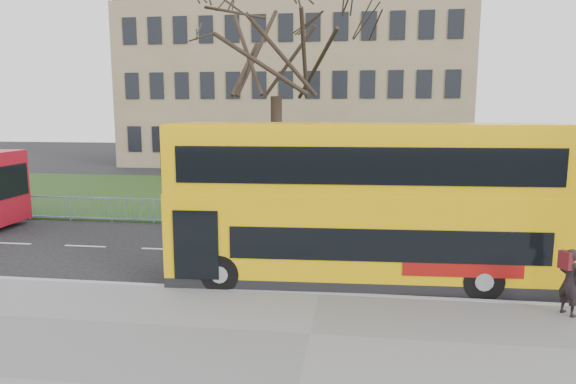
% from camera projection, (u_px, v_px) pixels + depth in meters
% --- Properties ---
extents(ground, '(120.00, 120.00, 0.00)m').
position_uv_depth(ground, '(323.00, 279.00, 15.36)').
color(ground, black).
rests_on(ground, ground).
extents(kerb, '(80.00, 0.20, 0.14)m').
position_uv_depth(kerb, '(319.00, 295.00, 13.84)').
color(kerb, gray).
rests_on(kerb, ground).
extents(grass_verge, '(80.00, 15.40, 0.08)m').
position_uv_depth(grass_verge, '(340.00, 197.00, 29.35)').
color(grass_verge, '#213915').
rests_on(grass_verge, ground).
extents(guard_railing, '(40.00, 0.12, 1.10)m').
position_uv_depth(guard_railing, '(334.00, 216.00, 21.73)').
color(guard_railing, '#718DC8').
rests_on(guard_railing, ground).
extents(bare_tree, '(9.27, 9.27, 13.25)m').
position_uv_depth(bare_tree, '(276.00, 74.00, 24.48)').
color(bare_tree, black).
rests_on(bare_tree, grass_verge).
extents(civic_building, '(30.00, 15.00, 14.00)m').
position_uv_depth(civic_building, '(297.00, 89.00, 49.16)').
color(civic_building, '#857054').
rests_on(civic_building, ground).
extents(yellow_bus, '(11.01, 3.11, 4.57)m').
position_uv_depth(yellow_bus, '(362.00, 200.00, 14.66)').
color(yellow_bus, '#E8AF09').
rests_on(yellow_bus, ground).
extents(pedestrian, '(0.64, 0.71, 1.63)m').
position_uv_depth(pedestrian, '(570.00, 282.00, 12.25)').
color(pedestrian, black).
rests_on(pedestrian, pavement).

